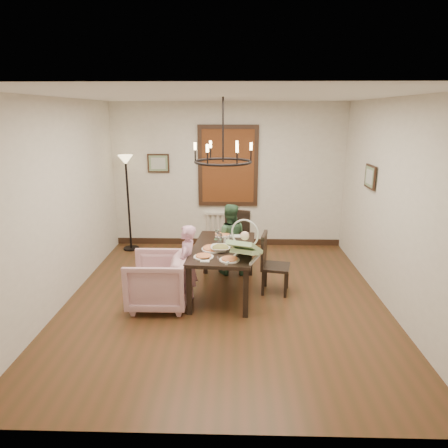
{
  "coord_description": "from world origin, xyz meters",
  "views": [
    {
      "loc": [
        0.14,
        -5.24,
        2.61
      ],
      "look_at": [
        -0.02,
        0.29,
        1.05
      ],
      "focal_mm": 32.0,
      "sensor_mm": 36.0,
      "label": 1
    }
  ],
  "objects_px": {
    "armchair": "(158,281)",
    "elderly_woman": "(187,271)",
    "baby_bouncer": "(245,246)",
    "drinking_glass": "(220,238)",
    "chair_right": "(276,263)",
    "floor_lamp": "(128,205)",
    "dining_table": "(223,252)",
    "chair_far": "(233,241)",
    "seated_man": "(229,245)"
  },
  "relations": [
    {
      "from": "elderly_woman",
      "to": "drinking_glass",
      "type": "bearing_deg",
      "value": 146.92
    },
    {
      "from": "chair_far",
      "to": "chair_right",
      "type": "xyz_separation_m",
      "value": [
        0.63,
        -0.88,
        -0.05
      ]
    },
    {
      "from": "dining_table",
      "to": "armchair",
      "type": "height_order",
      "value": "armchair"
    },
    {
      "from": "baby_bouncer",
      "to": "drinking_glass",
      "type": "xyz_separation_m",
      "value": [
        -0.36,
        0.65,
        -0.11
      ]
    },
    {
      "from": "chair_right",
      "to": "baby_bouncer",
      "type": "xyz_separation_m",
      "value": [
        -0.47,
        -0.53,
        0.45
      ]
    },
    {
      "from": "elderly_woman",
      "to": "baby_bouncer",
      "type": "xyz_separation_m",
      "value": [
        0.8,
        -0.16,
        0.44
      ]
    },
    {
      "from": "chair_right",
      "to": "armchair",
      "type": "bearing_deg",
      "value": 117.52
    },
    {
      "from": "elderly_woman",
      "to": "floor_lamp",
      "type": "relative_size",
      "value": 0.52
    },
    {
      "from": "chair_far",
      "to": "seated_man",
      "type": "height_order",
      "value": "chair_far"
    },
    {
      "from": "chair_right",
      "to": "seated_man",
      "type": "height_order",
      "value": "seated_man"
    },
    {
      "from": "chair_right",
      "to": "elderly_woman",
      "type": "xyz_separation_m",
      "value": [
        -1.27,
        -0.37,
        0.01
      ]
    },
    {
      "from": "chair_right",
      "to": "baby_bouncer",
      "type": "relative_size",
      "value": 1.62
    },
    {
      "from": "chair_right",
      "to": "floor_lamp",
      "type": "distance_m",
      "value": 3.27
    },
    {
      "from": "chair_far",
      "to": "baby_bouncer",
      "type": "xyz_separation_m",
      "value": [
        0.16,
        -1.41,
        0.4
      ]
    },
    {
      "from": "chair_right",
      "to": "drinking_glass",
      "type": "distance_m",
      "value": 0.91
    },
    {
      "from": "drinking_glass",
      "to": "armchair",
      "type": "bearing_deg",
      "value": -143.5
    },
    {
      "from": "baby_bouncer",
      "to": "drinking_glass",
      "type": "distance_m",
      "value": 0.75
    },
    {
      "from": "elderly_woman",
      "to": "floor_lamp",
      "type": "xyz_separation_m",
      "value": [
        -1.38,
        2.23,
        0.43
      ]
    },
    {
      "from": "dining_table",
      "to": "chair_right",
      "type": "relative_size",
      "value": 1.76
    },
    {
      "from": "chair_far",
      "to": "seated_man",
      "type": "xyz_separation_m",
      "value": [
        -0.07,
        -0.17,
        -0.01
      ]
    },
    {
      "from": "drinking_glass",
      "to": "baby_bouncer",
      "type": "bearing_deg",
      "value": -61.15
    },
    {
      "from": "elderly_woman",
      "to": "baby_bouncer",
      "type": "relative_size",
      "value": 1.67
    },
    {
      "from": "seated_man",
      "to": "baby_bouncer",
      "type": "xyz_separation_m",
      "value": [
        0.22,
        -1.23,
        0.41
      ]
    },
    {
      "from": "chair_right",
      "to": "baby_bouncer",
      "type": "bearing_deg",
      "value": 149.17
    },
    {
      "from": "chair_right",
      "to": "floor_lamp",
      "type": "bearing_deg",
      "value": 66.06
    },
    {
      "from": "armchair",
      "to": "elderly_woman",
      "type": "relative_size",
      "value": 0.87
    },
    {
      "from": "baby_bouncer",
      "to": "elderly_woman",
      "type": "bearing_deg",
      "value": -170.47
    },
    {
      "from": "seated_man",
      "to": "drinking_glass",
      "type": "bearing_deg",
      "value": 76.54
    },
    {
      "from": "armchair",
      "to": "dining_table",
      "type": "bearing_deg",
      "value": 116.4
    },
    {
      "from": "baby_bouncer",
      "to": "drinking_glass",
      "type": "relative_size",
      "value": 3.85
    },
    {
      "from": "chair_right",
      "to": "drinking_glass",
      "type": "height_order",
      "value": "chair_right"
    },
    {
      "from": "elderly_woman",
      "to": "seated_man",
      "type": "height_order",
      "value": "seated_man"
    },
    {
      "from": "chair_far",
      "to": "elderly_woman",
      "type": "xyz_separation_m",
      "value": [
        -0.64,
        -1.25,
        -0.04
      ]
    },
    {
      "from": "baby_bouncer",
      "to": "chair_far",
      "type": "bearing_deg",
      "value": 116.98
    },
    {
      "from": "chair_far",
      "to": "baby_bouncer",
      "type": "relative_size",
      "value": 1.8
    },
    {
      "from": "dining_table",
      "to": "chair_far",
      "type": "bearing_deg",
      "value": 85.4
    },
    {
      "from": "armchair",
      "to": "chair_right",
      "type": "bearing_deg",
      "value": 106.08
    },
    {
      "from": "dining_table",
      "to": "armchair",
      "type": "xyz_separation_m",
      "value": [
        -0.88,
        -0.44,
        -0.27
      ]
    },
    {
      "from": "baby_bouncer",
      "to": "chair_right",
      "type": "bearing_deg",
      "value": 68.62
    },
    {
      "from": "dining_table",
      "to": "drinking_glass",
      "type": "relative_size",
      "value": 10.96
    },
    {
      "from": "chair_right",
      "to": "dining_table",
      "type": "bearing_deg",
      "value": 104.37
    },
    {
      "from": "drinking_glass",
      "to": "seated_man",
      "type": "bearing_deg",
      "value": 76.65
    },
    {
      "from": "elderly_woman",
      "to": "floor_lamp",
      "type": "distance_m",
      "value": 2.66
    },
    {
      "from": "elderly_woman",
      "to": "baby_bouncer",
      "type": "height_order",
      "value": "baby_bouncer"
    },
    {
      "from": "seated_man",
      "to": "baby_bouncer",
      "type": "relative_size",
      "value": 1.75
    },
    {
      "from": "chair_far",
      "to": "chair_right",
      "type": "height_order",
      "value": "chair_far"
    },
    {
      "from": "armchair",
      "to": "seated_man",
      "type": "relative_size",
      "value": 0.83
    },
    {
      "from": "chair_far",
      "to": "elderly_woman",
      "type": "height_order",
      "value": "chair_far"
    },
    {
      "from": "baby_bouncer",
      "to": "floor_lamp",
      "type": "xyz_separation_m",
      "value": [
        -2.17,
        2.39,
        -0.0
      ]
    },
    {
      "from": "chair_right",
      "to": "floor_lamp",
      "type": "relative_size",
      "value": 0.51
    }
  ]
}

